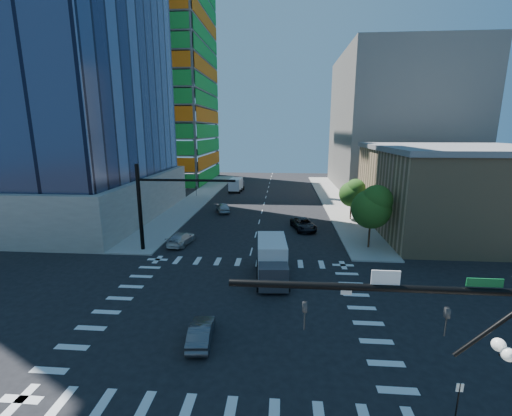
{
  "coord_description": "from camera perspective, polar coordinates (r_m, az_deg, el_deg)",
  "views": [
    {
      "loc": [
        3.21,
        -21.84,
        12.46
      ],
      "look_at": [
        0.82,
        8.0,
        5.63
      ],
      "focal_mm": 24.0,
      "sensor_mm": 36.0,
      "label": 1
    }
  ],
  "objects": [
    {
      "name": "ground",
      "position": [
        25.35,
        -3.44,
        -16.61
      ],
      "size": [
        160.0,
        160.0,
        0.0
      ],
      "primitive_type": "plane",
      "color": "black",
      "rests_on": "ground"
    },
    {
      "name": "signal_mast_nw",
      "position": [
        36.53,
        -16.72,
        1.32
      ],
      "size": [
        10.2,
        0.4,
        9.0
      ],
      "color": "black",
      "rests_on": "sidewalk_nw"
    },
    {
      "name": "box_truck_far",
      "position": [
        71.13,
        -3.22,
        3.78
      ],
      "size": [
        2.7,
        5.58,
        2.84
      ],
      "rotation": [
        0.0,
        0.0,
        3.07
      ],
      "color": "black",
      "rests_on": "ground"
    },
    {
      "name": "signal_mast_se",
      "position": [
        14.73,
        36.35,
        -20.27
      ],
      "size": [
        10.51,
        2.48,
        9.0
      ],
      "color": "black",
      "rests_on": "sidewalk_se"
    },
    {
      "name": "car_nb_far",
      "position": [
        44.08,
        7.9,
        -2.71
      ],
      "size": [
        3.55,
        5.58,
        1.43
      ],
      "primitive_type": "imported",
      "rotation": [
        0.0,
        0.0,
        0.24
      ],
      "color": "black",
      "rests_on": "ground"
    },
    {
      "name": "sidewalk_nw",
      "position": [
        64.99,
        -9.51,
        1.7
      ],
      "size": [
        5.0,
        60.0,
        0.15
      ],
      "primitive_type": "cube",
      "color": "#999691",
      "rests_on": "ground"
    },
    {
      "name": "sidewalk_ne",
      "position": [
        63.75,
        12.86,
        1.33
      ],
      "size": [
        5.0,
        60.0,
        0.15
      ],
      "primitive_type": "cube",
      "color": "#999691",
      "rests_on": "ground"
    },
    {
      "name": "bg_building_ne",
      "position": [
        80.45,
        22.37,
        13.02
      ],
      "size": [
        24.0,
        30.0,
        28.0
      ],
      "primitive_type": "cube",
      "color": "slate",
      "rests_on": "ground"
    },
    {
      "name": "box_truck_near",
      "position": [
        29.36,
        2.7,
        -9.22
      ],
      "size": [
        3.07,
        6.33,
        3.23
      ],
      "rotation": [
        0.0,
        0.0,
        0.07
      ],
      "color": "black",
      "rests_on": "ground"
    },
    {
      "name": "tree_south",
      "position": [
        37.77,
        18.91,
        0.28
      ],
      "size": [
        4.16,
        4.16,
        6.82
      ],
      "color": "#382316",
      "rests_on": "sidewalk_ne"
    },
    {
      "name": "car_sb_mid",
      "position": [
        53.1,
        -5.54,
        0.06
      ],
      "size": [
        3.08,
        4.74,
        1.5
      ],
      "primitive_type": "imported",
      "rotation": [
        0.0,
        0.0,
        3.46
      ],
      "color": "#A7AAAE",
      "rests_on": "ground"
    },
    {
      "name": "car_sb_cross",
      "position": [
        22.06,
        -9.14,
        -19.79
      ],
      "size": [
        1.64,
        3.85,
        1.24
      ],
      "primitive_type": "imported",
      "rotation": [
        0.0,
        0.0,
        3.23
      ],
      "color": "#4B4B50",
      "rests_on": "ground"
    },
    {
      "name": "tree_north",
      "position": [
        49.45,
        15.85,
        2.5
      ],
      "size": [
        3.54,
        3.52,
        5.78
      ],
      "color": "#382316",
      "rests_on": "sidewalk_ne"
    },
    {
      "name": "car_sb_near",
      "position": [
        39.07,
        -12.33,
        -5.0
      ],
      "size": [
        2.56,
        4.9,
        1.35
      ],
      "primitive_type": "imported",
      "rotation": [
        0.0,
        0.0,
        2.99
      ],
      "color": "silver",
      "rests_on": "ground"
    },
    {
      "name": "construction_building",
      "position": [
        90.01,
        -16.39,
        20.13
      ],
      "size": [
        25.16,
        34.5,
        70.6
      ],
      "color": "slate",
      "rests_on": "ground"
    },
    {
      "name": "no_parking_sign",
      "position": [
        18.54,
        30.59,
        -25.86
      ],
      "size": [
        0.3,
        0.06,
        2.2
      ],
      "color": "black",
      "rests_on": "ground"
    },
    {
      "name": "commercial_building",
      "position": [
        49.47,
        30.68,
        2.75
      ],
      "size": [
        20.5,
        22.5,
        10.6
      ],
      "color": "tan",
      "rests_on": "ground"
    },
    {
      "name": "road_markings",
      "position": [
        25.34,
        -3.44,
        -16.6
      ],
      "size": [
        20.0,
        20.0,
        0.01
      ],
      "primitive_type": "cube",
      "color": "silver",
      "rests_on": "ground"
    }
  ]
}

